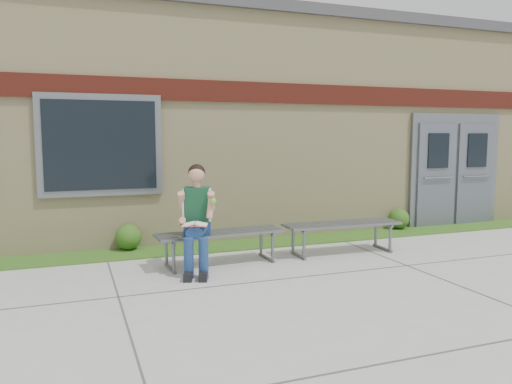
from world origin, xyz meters
name	(u,v)px	position (x,y,z in m)	size (l,w,h in m)	color
ground	(366,282)	(0.00, 0.00, 0.00)	(80.00, 80.00, 0.00)	#9E9E99
grass_strip	(284,241)	(0.00, 2.60, 0.01)	(16.00, 0.80, 0.02)	#2A4B14
school_building	(226,125)	(0.00, 5.99, 2.10)	(16.20, 6.22, 4.20)	beige
bench_left	(220,239)	(-1.48, 1.51, 0.37)	(1.87, 0.62, 0.48)	slate
bench_right	(342,230)	(0.52, 1.51, 0.38)	(1.89, 0.57, 0.49)	slate
girl	(197,216)	(-1.87, 1.30, 0.76)	(0.61, 0.94, 1.46)	navy
shrub_mid	(128,237)	(-2.63, 2.85, 0.23)	(0.41, 0.41, 0.41)	#2A4B14
shrub_east	(399,219)	(2.59, 2.85, 0.22)	(0.40, 0.40, 0.40)	#2A4B14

